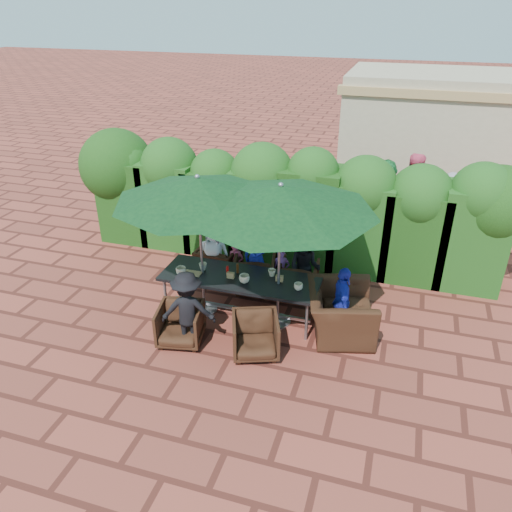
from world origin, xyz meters
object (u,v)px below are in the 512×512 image
(dining_table, at_px, (240,281))
(chair_far_left, at_px, (219,261))
(chair_far_mid, at_px, (255,270))
(umbrella_left, at_px, (198,190))
(chair_far_right, at_px, (298,277))
(umbrella_right, at_px, (281,198))
(chair_end_right, at_px, (341,305))
(chair_near_right, at_px, (255,334))
(chair_near_left, at_px, (180,323))

(dining_table, bearing_deg, chair_far_left, 126.65)
(dining_table, xyz_separation_m, chair_far_mid, (-0.03, 0.91, -0.30))
(umbrella_left, xyz_separation_m, chair_far_right, (1.43, 1.00, -1.86))
(dining_table, xyz_separation_m, umbrella_right, (0.66, -0.01, 1.54))
(umbrella_right, bearing_deg, chair_far_mid, 126.70)
(chair_far_mid, relative_size, chair_end_right, 0.64)
(umbrella_right, xyz_separation_m, chair_far_left, (-1.45, 1.08, -1.84))
(umbrella_right, relative_size, chair_far_left, 3.92)
(chair_far_left, relative_size, chair_near_right, 1.07)
(chair_far_mid, height_order, chair_near_left, chair_far_mid)
(chair_far_right, xyz_separation_m, chair_near_left, (-1.44, -1.93, -0.00))
(umbrella_left, relative_size, chair_end_right, 2.28)
(chair_far_mid, xyz_separation_m, chair_far_right, (0.80, 0.06, -0.03))
(chair_near_right, bearing_deg, umbrella_left, 123.51)
(umbrella_left, bearing_deg, chair_far_mid, 56.54)
(chair_far_right, relative_size, chair_near_right, 0.99)
(chair_far_left, height_order, chair_end_right, chair_end_right)
(chair_far_mid, relative_size, chair_near_left, 1.10)
(chair_near_right, bearing_deg, chair_far_left, 103.67)
(dining_table, xyz_separation_m, umbrella_left, (-0.65, -0.03, 1.54))
(umbrella_right, bearing_deg, dining_table, 178.78)
(chair_near_right, distance_m, chair_end_right, 1.46)
(chair_near_left, bearing_deg, chair_far_left, 82.50)
(umbrella_right, height_order, chair_far_left, umbrella_right)
(umbrella_left, height_order, chair_end_right, umbrella_left)
(chair_far_left, relative_size, chair_end_right, 0.64)
(umbrella_right, relative_size, chair_end_right, 2.51)
(chair_near_left, xyz_separation_m, chair_end_right, (2.35, 0.97, 0.17))
(chair_far_mid, bearing_deg, chair_far_left, -23.28)
(chair_far_right, bearing_deg, umbrella_right, 80.91)
(dining_table, relative_size, chair_near_right, 3.73)
(dining_table, relative_size, chair_far_mid, 3.46)
(umbrella_left, xyz_separation_m, chair_near_right, (1.20, -0.87, -1.86))
(umbrella_left, xyz_separation_m, chair_near_left, (-0.01, -0.93, -1.87))
(chair_far_mid, bearing_deg, chair_far_right, 172.47)
(chair_near_left, bearing_deg, chair_far_right, 42.17)
(chair_far_right, bearing_deg, chair_end_right, 130.90)
(umbrella_right, relative_size, chair_far_mid, 3.90)
(dining_table, relative_size, umbrella_right, 0.89)
(chair_far_mid, distance_m, chair_near_right, 1.90)
(dining_table, height_order, chair_far_right, dining_table)
(umbrella_right, xyz_separation_m, chair_near_left, (-1.32, -0.95, -1.87))
(chair_near_left, bearing_deg, dining_table, 44.33)
(chair_end_right, bearing_deg, dining_table, 75.62)
(chair_far_mid, distance_m, chair_end_right, 1.94)
(dining_table, relative_size, umbrella_left, 0.98)
(chair_far_left, xyz_separation_m, chair_far_mid, (0.77, -0.16, 0.00))
(umbrella_right, distance_m, chair_near_right, 2.07)
(umbrella_right, distance_m, chair_far_mid, 2.17)
(chair_far_mid, relative_size, chair_near_right, 1.08)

